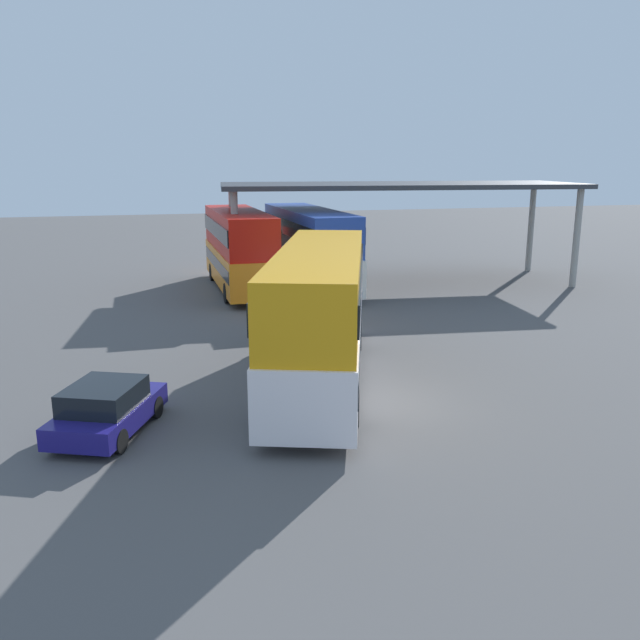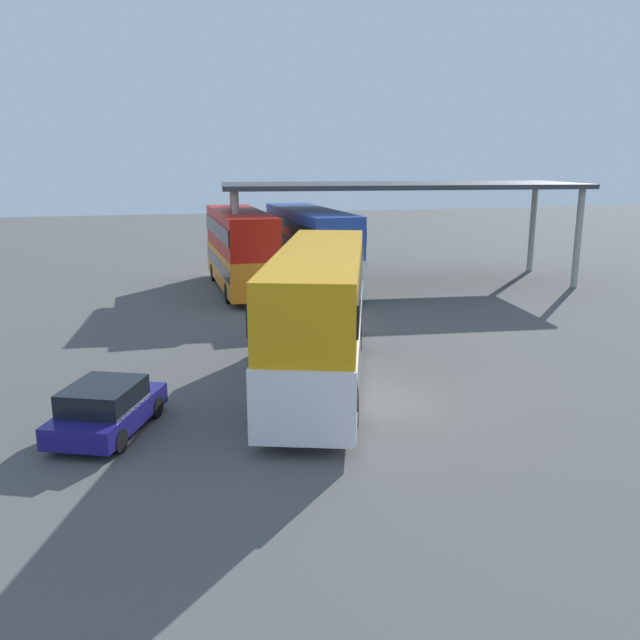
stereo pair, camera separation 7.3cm
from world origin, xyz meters
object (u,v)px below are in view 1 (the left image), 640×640
double_decker_main (320,310)px  parked_hatchback (107,408)px  double_decker_mid_row (309,245)px  double_decker_near_canopy (239,247)px

double_decker_main → parked_hatchback: (-6.30, -2.58, -1.63)m
parked_hatchback → double_decker_mid_row: double_decker_mid_row is taller
parked_hatchback → double_decker_near_canopy: bearing=5.1°
parked_hatchback → double_decker_near_canopy: double_decker_near_canopy is taller
parked_hatchback → double_decker_near_canopy: size_ratio=0.39×
parked_hatchback → double_decker_mid_row: (9.64, 17.87, 1.66)m
double_decker_main → double_decker_mid_row: (3.34, 15.29, 0.02)m
double_decker_near_canopy → double_decker_mid_row: bearing=-94.9°
double_decker_mid_row → double_decker_near_canopy: bearing=83.9°
double_decker_main → double_decker_near_canopy: 15.55m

